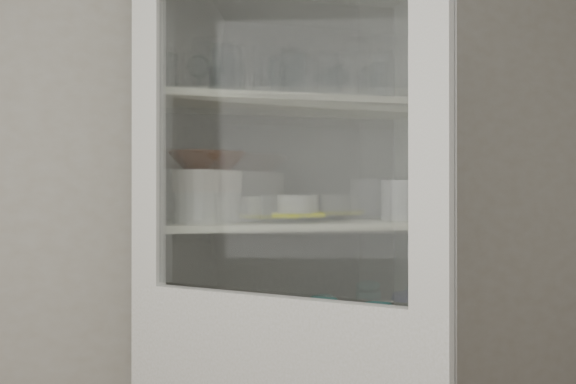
{
  "coord_description": "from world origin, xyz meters",
  "views": [
    {
      "loc": [
        -0.32,
        -0.82,
        1.35
      ],
      "look_at": [
        0.2,
        1.27,
        1.36
      ],
      "focal_mm": 40.0,
      "sensor_mm": 36.0,
      "label": 1
    }
  ],
  "objects": [
    {
      "name": "measuring_cups",
      "position": [
        -0.14,
        1.21,
        0.88
      ],
      "size": [
        0.11,
        0.11,
        0.04
      ],
      "primitive_type": "cylinder",
      "color": "#B3B3B3",
      "rests_on": "shelf_mugs"
    },
    {
      "name": "grey_bowl_stack",
      "position": [
        0.6,
        1.27,
        1.33
      ],
      "size": [
        0.12,
        0.12,
        0.14
      ],
      "primitive_type": "cylinder",
      "color": "silver",
      "rests_on": "shelf_plates"
    },
    {
      "name": "goblet_1",
      "position": [
        0.25,
        1.36,
        1.74
      ],
      "size": [
        0.07,
        0.07,
        0.15
      ],
      "primitive_type": null,
      "color": "silver",
      "rests_on": "shelf_glass"
    },
    {
      "name": "tumbler_10",
      "position": [
        0.27,
        1.28,
        1.74
      ],
      "size": [
        0.1,
        0.1,
        0.16
      ],
      "primitive_type": "cylinder",
      "rotation": [
        0.0,
        0.0,
        0.29
      ],
      "color": "silver",
      "rests_on": "shelf_glass"
    },
    {
      "name": "white_ramekin",
      "position": [
        0.23,
        1.24,
        1.32
      ],
      "size": [
        0.17,
        0.17,
        0.06
      ],
      "primitive_type": "cylinder",
      "rotation": [
        0.0,
        0.0,
        -0.3
      ],
      "color": "silver",
      "rests_on": "yellow_trivet"
    },
    {
      "name": "tumbler_3",
      "position": [
        0.19,
        1.16,
        1.73
      ],
      "size": [
        0.08,
        0.08,
        0.14
      ],
      "primitive_type": "cylinder",
      "rotation": [
        0.0,
        0.0,
        -0.24
      ],
      "color": "silver",
      "rests_on": "shelf_glass"
    },
    {
      "name": "tumbler_11",
      "position": [
        0.48,
        1.26,
        1.72
      ],
      "size": [
        0.07,
        0.07,
        0.13
      ],
      "primitive_type": "cylinder",
      "rotation": [
        0.0,
        0.0,
        -0.13
      ],
      "color": "silver",
      "rests_on": "shelf_glass"
    },
    {
      "name": "wall_back",
      "position": [
        0.0,
        1.5,
        1.3
      ],
      "size": [
        3.6,
        0.02,
        2.6
      ],
      "primitive_type": "cube",
      "color": "#9E9787",
      "rests_on": "ground"
    },
    {
      "name": "plate_stack_back",
      "position": [
        0.01,
        1.38,
        1.3
      ],
      "size": [
        0.23,
        0.23,
        0.08
      ],
      "primitive_type": "cylinder",
      "color": "silver",
      "rests_on": "shelf_plates"
    },
    {
      "name": "plate_stack_front",
      "position": [
        -0.08,
        1.2,
        1.31
      ],
      "size": [
        0.21,
        0.21,
        0.1
      ],
      "primitive_type": "cylinder",
      "color": "silver",
      "rests_on": "shelf_plates"
    },
    {
      "name": "tumbler_5",
      "position": [
        0.47,
        1.16,
        1.72
      ],
      "size": [
        0.06,
        0.06,
        0.12
      ],
      "primitive_type": "cylinder",
      "rotation": [
        0.0,
        0.0,
        0.04
      ],
      "color": "silver",
      "rests_on": "shelf_glass"
    },
    {
      "name": "goblet_3",
      "position": [
        0.42,
        1.37,
        1.74
      ],
      "size": [
        0.07,
        0.07,
        0.16
      ],
      "primitive_type": null,
      "color": "silver",
      "rests_on": "shelf_glass"
    },
    {
      "name": "glass_platter",
      "position": [
        0.23,
        1.24,
        1.27
      ],
      "size": [
        0.41,
        0.41,
        0.02
      ],
      "primitive_type": "cylinder",
      "rotation": [
        0.0,
        0.0,
        -0.37
      ],
      "color": "silver",
      "rests_on": "shelf_plates"
    },
    {
      "name": "teal_jar",
      "position": [
        0.34,
        1.33,
        0.92
      ],
      "size": [
        0.1,
        0.1,
        0.12
      ],
      "color": "teal",
      "rests_on": "shelf_mugs"
    },
    {
      "name": "tumbler_12",
      "position": [
        0.32,
        1.19,
        1.74
      ],
      "size": [
        0.08,
        0.08,
        0.16
      ],
      "primitive_type": "cylinder",
      "color": "silver",
      "rests_on": "shelf_glass"
    },
    {
      "name": "tumbler_2",
      "position": [
        -0.04,
        1.14,
        1.73
      ],
      "size": [
        0.08,
        0.08,
        0.14
      ],
      "primitive_type": "cylinder",
      "rotation": [
        0.0,
        0.0,
        -0.15
      ],
      "color": "silver",
      "rests_on": "shelf_glass"
    },
    {
      "name": "white_canister",
      "position": [
        -0.21,
        1.29,
        0.93
      ],
      "size": [
        0.12,
        0.12,
        0.13
      ],
      "primitive_type": "cylinder",
      "rotation": [
        0.0,
        0.0,
        -0.12
      ],
      "color": "silver",
      "rests_on": "shelf_mugs"
    },
    {
      "name": "tumbler_0",
      "position": [
        -0.04,
        1.13,
        1.74
      ],
      "size": [
        0.09,
        0.09,
        0.15
      ],
      "primitive_type": "cylinder",
      "rotation": [
        0.0,
        0.0,
        -0.33
      ],
      "color": "silver",
      "rests_on": "shelf_glass"
    },
    {
      "name": "tumbler_13",
      "position": [
        0.16,
        1.21,
        1.73
      ],
      "size": [
        0.07,
        0.07,
        0.13
      ],
      "primitive_type": "cylinder",
      "color": "silver",
      "rests_on": "shelf_glass"
    },
    {
      "name": "mug_white",
      "position": [
        0.37,
        1.17,
        0.91
      ],
      "size": [
        0.11,
        0.11,
        0.09
      ],
      "primitive_type": "imported",
      "rotation": [
        0.0,
        0.0,
        0.2
      ],
      "color": "silver",
      "rests_on": "shelf_mugs"
    },
    {
      "name": "mug_teal",
      "position": [
        0.55,
        1.35,
        0.91
      ],
      "size": [
        0.13,
        0.13,
        0.1
      ],
      "primitive_type": "imported",
      "rotation": [
        0.0,
        0.0,
        0.31
      ],
      "color": "teal",
      "rests_on": "shelf_mugs"
    },
    {
      "name": "tumbler_7",
      "position": [
        -0.2,
        1.25,
        1.73
      ],
      "size": [
        0.08,
        0.08,
        0.14
      ],
      "primitive_type": "cylinder",
      "rotation": [
        0.0,
        0.0,
        0.22
      ],
      "color": "silver",
      "rests_on": "shelf_glass"
    },
    {
      "name": "goblet_0",
      "position": [
        -0.09,
        1.37,
        1.75
      ],
      "size": [
        0.08,
        0.08,
        0.18
      ],
      "primitive_type": null,
      "color": "silver",
      "rests_on": "shelf_glass"
    },
    {
      "name": "tumbler_1",
      "position": [
        -0.01,
        1.13,
        1.73
      ],
      "size": [
        0.1,
        0.1,
        0.14
      ],
      "primitive_type": "cylinder",
      "rotation": [
        0.0,
        0.0,
        0.42
      ],
      "color": "silver",
      "rests_on": "shelf_glass"
    },
    {
      "name": "tumbler_8",
      "position": [
        0.02,
        1.28,
        1.73
      ],
      "size": [
        0.08,
        0.08,
        0.13
      ],
      "primitive_type": "cylinder",
      "rotation": [
        0.0,
        0.0,
        0.26
      ],
      "color": "silver",
      "rests_on": "shelf_glass"
    },
    {
      "name": "tumbler_6",
      "position": [
        0.49,
        1.14,
        1.74
      ],
      "size": [
        0.1,
        0.1,
        0.16
      ],
      "primitive_type": "cylinder",
      "rotation": [
        0.0,
        0.0,
        -0.36
      ],
      "color": "silver",
      "rests_on": "shelf_glass"
    },
    {
      "name": "terracotta_bowl",
      "position": [
        -0.08,
        1.2,
        1.46
      ],
      "size": [
        0.25,
        0.25,
        0.06
      ],
      "primitive_type": "imported",
      "rotation": [
        0.0,
        0.0,
        -0.04
      ],
      "color": "#402314",
      "rests_on": "cream_bowl"
    },
    {
      "name": "tumbler_4",
      "position": [
        0.19,
        1.17,
        1.74
      ],
      "size": [
        0.09,
        0.09,
        0.15
      ],
      "primitive_type": "cylinder",
      "rotation": [
        0.0,
        0.0,
        -0.15
      ],
      "color": "silver",
      "rests_on": "shelf_glass"
    },
    {
      "name": "goblet_2",
      "position": [
        0.34,
        1.37,
        1.75
      ],
      "size": [
        0.08,
        0.08,
        0.17
      ],
      "primitive_type": null,
      "color": "silver",
      "rests_on": "shelf_glass"
    },
    {
      "name": "cream_bowl",
      "position": [
        -0.08,
        1.2,
        1.39
      ],
      "size": [
        0.22,
        0.22,
        0.07
      ],
      "primitive_type": "cylinder",
      "rotation": [
        0.0,
        0.0,
        0.01
      ],
      "color": "beige",
      "rests_on": "plate_stack_front"
    },
    {
      "name": "tumbler_9",
      "position": [
        -0.03,
        1.28,
        1.72
      ],
      "size": [
        0.07,
        0.07,
        0.13
      ],
      "primitive_type": "cylinder",
      "rotation": [
        0.0,
        0.0,
        -0.15
      ],
      "color": "silver",
      "rests_on": "shelf_glass"
    },
    {
      "name": "yellow_trivet",
      "position": [
        0.23,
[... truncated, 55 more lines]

